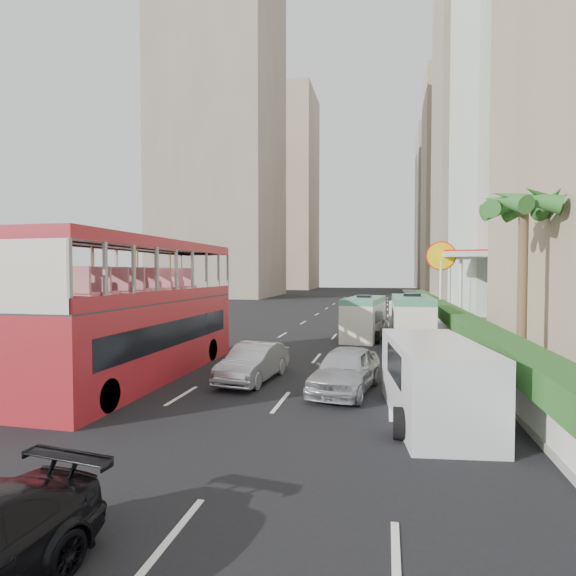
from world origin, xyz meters
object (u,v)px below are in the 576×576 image
(panel_van_far, at_px, (407,312))
(shell_station, at_px, (481,287))
(minibus_far, at_px, (412,321))
(car_silver_lane_b, at_px, (345,391))
(double_decker_bus, at_px, (145,309))
(car_silver_lane_a, at_px, (253,381))
(palm_tree, at_px, (522,285))
(minibus_near, at_px, (364,318))
(panel_van_near, at_px, (434,380))
(van_asset, at_px, (367,332))

(panel_van_far, height_order, shell_station, shell_station)
(minibus_far, bearing_deg, car_silver_lane_b, -104.95)
(panel_van_far, bearing_deg, minibus_far, -81.39)
(double_decker_bus, xyz_separation_m, shell_station, (16.00, 23.00, 0.22))
(car_silver_lane_a, distance_m, panel_van_far, 19.58)
(minibus_far, bearing_deg, car_silver_lane_a, -122.93)
(panel_van_far, bearing_deg, palm_tree, -66.59)
(double_decker_bus, distance_m, minibus_near, 13.88)
(minibus_far, relative_size, shell_station, 0.73)
(panel_van_near, height_order, palm_tree, palm_tree)
(minibus_far, bearing_deg, shell_station, 65.01)
(panel_van_near, distance_m, panel_van_far, 21.60)
(car_silver_lane_b, distance_m, panel_van_far, 19.54)
(panel_van_near, relative_size, palm_tree, 0.81)
(palm_tree, bearing_deg, shell_station, 83.40)
(panel_van_near, bearing_deg, palm_tree, 52.26)
(van_asset, relative_size, panel_van_near, 1.06)
(car_silver_lane_a, bearing_deg, minibus_near, 79.64)
(shell_station, bearing_deg, car_silver_lane_a, -117.93)
(van_asset, bearing_deg, panel_van_near, -84.44)
(car_silver_lane_a, xyz_separation_m, van_asset, (3.40, 14.02, 0.00))
(minibus_far, xyz_separation_m, panel_van_near, (-0.10, -12.42, -0.27))
(van_asset, relative_size, minibus_near, 1.01)
(minibus_near, bearing_deg, double_decker_bus, -115.55)
(panel_van_near, bearing_deg, minibus_near, 92.70)
(car_silver_lane_b, bearing_deg, panel_van_far, 91.56)
(double_decker_bus, height_order, shell_station, shell_station)
(double_decker_bus, xyz_separation_m, van_asset, (7.43, 14.42, -2.53))
(van_asset, relative_size, shell_station, 0.68)
(double_decker_bus, distance_m, shell_station, 28.02)
(car_silver_lane_b, distance_m, palm_tree, 8.46)
(double_decker_bus, height_order, panel_van_far, double_decker_bus)
(palm_tree, xyz_separation_m, shell_station, (2.20, 19.00, -0.63))
(shell_station, bearing_deg, palm_tree, -96.60)
(car_silver_lane_a, bearing_deg, shell_station, 68.35)
(double_decker_bus, relative_size, car_silver_lane_b, 2.60)
(car_silver_lane_a, height_order, minibus_near, minibus_near)
(car_silver_lane_b, xyz_separation_m, minibus_far, (2.61, 10.14, 1.30))
(minibus_near, bearing_deg, panel_van_near, -73.34)
(minibus_near, height_order, shell_station, shell_station)
(car_silver_lane_b, relative_size, van_asset, 0.77)
(minibus_near, height_order, minibus_far, minibus_far)
(car_silver_lane_a, relative_size, minibus_far, 0.68)
(palm_tree, bearing_deg, panel_van_far, 103.62)
(minibus_near, height_order, panel_van_far, minibus_near)
(panel_van_far, bearing_deg, minibus_near, -101.10)
(panel_van_near, distance_m, shell_station, 26.41)
(car_silver_lane_b, xyz_separation_m, panel_van_near, (2.51, -2.29, 1.03))
(double_decker_bus, xyz_separation_m, car_silver_lane_a, (4.02, 0.40, -2.53))
(minibus_far, bearing_deg, palm_tree, -57.10)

